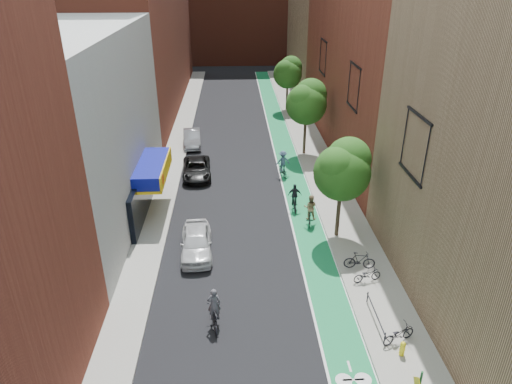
{
  "coord_description": "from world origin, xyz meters",
  "views": [
    {
      "loc": [
        -0.67,
        -14.08,
        15.19
      ],
      "look_at": [
        0.75,
        13.53,
        1.5
      ],
      "focal_mm": 32.0,
      "sensor_mm": 36.0,
      "label": 1
    }
  ],
  "objects": [
    {
      "name": "tree_near",
      "position": [
        5.65,
        10.02,
        4.66
      ],
      "size": [
        3.4,
        3.36,
        6.42
      ],
      "color": "#332619",
      "rests_on": "ground"
    },
    {
      "name": "cyclist_lead",
      "position": [
        -1.76,
        2.47,
        0.69
      ],
      "size": [
        0.85,
        1.91,
        2.07
      ],
      "rotation": [
        0.0,
        0.0,
        3.26
      ],
      "color": "black",
      "rests_on": "ground"
    },
    {
      "name": "parked_bike_mid",
      "position": [
        6.1,
        6.41,
        0.67
      ],
      "size": [
        1.78,
        0.68,
        1.04
      ],
      "primitive_type": "imported",
      "rotation": [
        0.0,
        0.0,
        1.46
      ],
      "color": "black",
      "rests_on": "sidewalk_right"
    },
    {
      "name": "building_left_far_red",
      "position": [
        -11.0,
        42.0,
        11.0
      ],
      "size": [
        8.0,
        36.0,
        22.0
      ],
      "primitive_type": "cube",
      "color": "maroon",
      "rests_on": "ground"
    },
    {
      "name": "building_far_closure",
      "position": [
        0.0,
        72.0,
        10.0
      ],
      "size": [
        30.0,
        14.0,
        20.0
      ],
      "primitive_type": "cube",
      "color": "maroon",
      "rests_on": "ground"
    },
    {
      "name": "parked_bike_near",
      "position": [
        6.43,
        0.87,
        0.59
      ],
      "size": [
        1.76,
        1.16,
        0.88
      ],
      "primitive_type": "imported",
      "rotation": [
        0.0,
        0.0,
        1.95
      ],
      "color": "black",
      "rests_on": "sidewalk_right"
    },
    {
      "name": "tree_far",
      "position": [
        5.65,
        38.02,
        4.5
      ],
      "size": [
        3.3,
        3.25,
        6.21
      ],
      "color": "#332619",
      "rests_on": "ground"
    },
    {
      "name": "sidewalk_left",
      "position": [
        -6.0,
        26.0,
        0.07
      ],
      "size": [
        2.0,
        68.0,
        0.15
      ],
      "primitive_type": "cube",
      "color": "gray",
      "rests_on": "ground"
    },
    {
      "name": "cyclist_lane_far",
      "position": [
        3.2,
        19.46,
        0.95
      ],
      "size": [
        1.26,
        1.81,
        2.12
      ],
      "rotation": [
        0.0,
        0.0,
        3.38
      ],
      "color": "black",
      "rests_on": "ground"
    },
    {
      "name": "bike_lane",
      "position": [
        4.0,
        26.0,
        0.01
      ],
      "size": [
        2.0,
        68.0,
        0.01
      ],
      "primitive_type": "cube",
      "color": "#157742",
      "rests_on": "ground"
    },
    {
      "name": "cyclist_lane_mid",
      "position": [
        3.42,
        13.64,
        0.72
      ],
      "size": [
        0.94,
        1.67,
        1.93
      ],
      "rotation": [
        0.0,
        0.0,
        3.1
      ],
      "color": "black",
      "rests_on": "ground"
    },
    {
      "name": "ground",
      "position": [
        0.0,
        0.0,
        0.0
      ],
      "size": [
        160.0,
        160.0,
        0.0
      ],
      "primitive_type": "plane",
      "color": "black",
      "rests_on": "ground"
    },
    {
      "name": "building_left_white",
      "position": [
        -11.0,
        14.0,
        6.0
      ],
      "size": [
        8.0,
        20.0,
        12.0
      ],
      "primitive_type": "cube",
      "color": "silver",
      "rests_on": "ground"
    },
    {
      "name": "fire_hydrant",
      "position": [
        6.35,
        0.11,
        0.53
      ],
      "size": [
        0.25,
        0.25,
        0.71
      ],
      "color": "yellow",
      "rests_on": "sidewalk_right"
    },
    {
      "name": "cyclist_lane_near",
      "position": [
        4.17,
        11.67,
        0.87
      ],
      "size": [
        0.95,
        1.78,
        2.06
      ],
      "rotation": [
        0.0,
        0.0,
        2.94
      ],
      "color": "black",
      "rests_on": "ground"
    },
    {
      "name": "sidewalk_right",
      "position": [
        6.5,
        26.0,
        0.07
      ],
      "size": [
        3.0,
        68.0,
        0.15
      ],
      "primitive_type": "cube",
      "color": "gray",
      "rests_on": "ground"
    },
    {
      "name": "building_right_far_tan",
      "position": [
        12.0,
        50.0,
        9.0
      ],
      "size": [
        8.0,
        20.0,
        18.0
      ],
      "primitive_type": "cube",
      "color": "#8C6B4C",
      "rests_on": "ground"
    },
    {
      "name": "tree_mid",
      "position": [
        5.65,
        24.02,
        4.89
      ],
      "size": [
        3.55,
        3.53,
        6.74
      ],
      "color": "#332619",
      "rests_on": "ground"
    },
    {
      "name": "parked_car_black",
      "position": [
        -3.7,
        19.66,
        0.66
      ],
      "size": [
        2.53,
        4.92,
        1.33
      ],
      "primitive_type": "imported",
      "rotation": [
        0.0,
        0.0,
        0.07
      ],
      "color": "black",
      "rests_on": "ground"
    },
    {
      "name": "parked_car_white",
      "position": [
        -3.0,
        8.63,
        0.76
      ],
      "size": [
        2.05,
        4.54,
        1.51
      ],
      "primitive_type": "imported",
      "rotation": [
        0.0,
        0.0,
        0.06
      ],
      "color": "silver",
      "rests_on": "ground"
    },
    {
      "name": "building_right_mid_red",
      "position": [
        12.0,
        26.0,
        11.0
      ],
      "size": [
        8.0,
        28.0,
        22.0
      ],
      "primitive_type": "cube",
      "color": "maroon",
      "rests_on": "ground"
    },
    {
      "name": "parked_bike_far",
      "position": [
        6.22,
        5.25,
        0.56
      ],
      "size": [
        1.65,
        0.89,
        0.82
      ],
      "primitive_type": "imported",
      "rotation": [
        0.0,
        0.0,
        1.8
      ],
      "color": "black",
      "rests_on": "sidewalk_right"
    },
    {
      "name": "parked_car_silver",
      "position": [
        -4.6,
        26.81,
        0.73
      ],
      "size": [
        1.93,
        4.54,
        1.46
      ],
      "primitive_type": "imported",
      "rotation": [
        0.0,
        0.0,
        0.09
      ],
      "color": "#93949B",
      "rests_on": "ground"
    }
  ]
}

